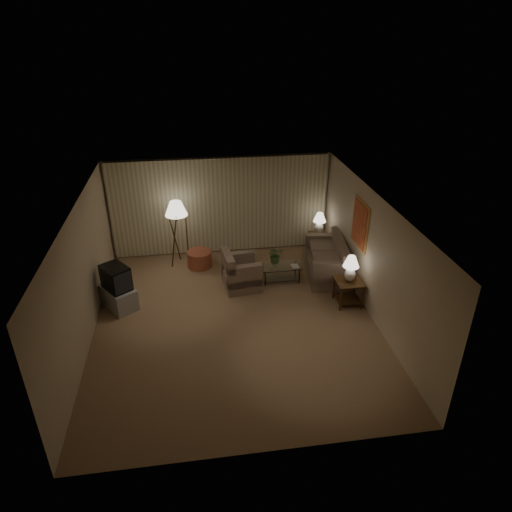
{
  "coord_description": "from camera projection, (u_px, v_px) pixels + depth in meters",
  "views": [
    {
      "loc": [
        -0.75,
        -8.22,
        5.88
      ],
      "look_at": [
        0.56,
        0.6,
        1.23
      ],
      "focal_mm": 32.0,
      "sensor_mm": 36.0,
      "label": 1
    }
  ],
  "objects": [
    {
      "name": "armchair",
      "position": [
        241.0,
        273.0,
        11.1
      ],
      "size": [
        1.09,
        1.05,
        0.75
      ],
      "rotation": [
        0.0,
        0.0,
        1.69
      ],
      "color": "gray",
      "rests_on": "ground"
    },
    {
      "name": "crt_tv",
      "position": [
        116.0,
        278.0,
        10.11
      ],
      "size": [
        1.08,
        1.07,
        0.55
      ],
      "primitive_type": "cube",
      "rotation": [
        0.0,
        0.0,
        -0.95
      ],
      "color": "black",
      "rests_on": "tv_cabinet"
    },
    {
      "name": "flowers",
      "position": [
        275.0,
        253.0,
        11.15
      ],
      "size": [
        0.44,
        0.4,
        0.44
      ],
      "primitive_type": "imported",
      "rotation": [
        0.0,
        0.0,
        0.15
      ],
      "color": "#456C30",
      "rests_on": "vase"
    },
    {
      "name": "ottoman",
      "position": [
        200.0,
        259.0,
        12.09
      ],
      "size": [
        0.84,
        0.84,
        0.43
      ],
      "primitive_type": "cylinder",
      "rotation": [
        0.0,
        0.0,
        0.38
      ],
      "color": "#AD563A",
      "rests_on": "ground"
    },
    {
      "name": "floor_lamp",
      "position": [
        178.0,
        232.0,
        11.88
      ],
      "size": [
        0.58,
        0.58,
        1.78
      ],
      "color": "#361E0E",
      "rests_on": "ground"
    },
    {
      "name": "book",
      "position": [
        292.0,
        267.0,
        11.28
      ],
      "size": [
        0.19,
        0.25,
        0.02
      ],
      "primitive_type": "imported",
      "rotation": [
        0.0,
        0.0,
        0.09
      ],
      "color": "olive",
      "rests_on": "coffee_table"
    },
    {
      "name": "coffee_table",
      "position": [
        281.0,
        271.0,
        11.41
      ],
      "size": [
        0.99,
        0.54,
        0.41
      ],
      "color": "silver",
      "rests_on": "ground"
    },
    {
      "name": "room_shell",
      "position": [
        227.0,
        220.0,
        10.54
      ],
      "size": [
        6.04,
        7.02,
        2.72
      ],
      "color": "beige",
      "rests_on": "ground"
    },
    {
      "name": "ground",
      "position": [
        235.0,
        320.0,
        10.02
      ],
      "size": [
        7.0,
        7.0,
        0.0
      ],
      "primitive_type": "plane",
      "color": "#A7795C",
      "rests_on": "ground"
    },
    {
      "name": "sofa",
      "position": [
        326.0,
        261.0,
        11.59
      ],
      "size": [
        1.99,
        1.35,
        0.78
      ],
      "rotation": [
        0.0,
        0.0,
        -1.71
      ],
      "color": "gray",
      "rests_on": "ground"
    },
    {
      "name": "vase",
      "position": [
        275.0,
        264.0,
        11.29
      ],
      "size": [
        0.15,
        0.15,
        0.15
      ],
      "primitive_type": "imported",
      "rotation": [
        0.0,
        0.0,
        -0.03
      ],
      "color": "white",
      "rests_on": "coffee_table"
    },
    {
      "name": "side_table_far",
      "position": [
        318.0,
        240.0,
        12.71
      ],
      "size": [
        0.51,
        0.42,
        0.6
      ],
      "color": "#361E0E",
      "rests_on": "ground"
    },
    {
      "name": "side_table_near",
      "position": [
        349.0,
        288.0,
        10.42
      ],
      "size": [
        0.61,
        0.61,
        0.6
      ],
      "color": "#361E0E",
      "rests_on": "ground"
    },
    {
      "name": "tv_cabinet",
      "position": [
        119.0,
        298.0,
        10.35
      ],
      "size": [
        1.33,
        1.31,
        0.5
      ],
      "primitive_type": "cube",
      "rotation": [
        0.0,
        0.0,
        -0.95
      ],
      "color": "#AEAFB1",
      "rests_on": "ground"
    },
    {
      "name": "table_lamp_near",
      "position": [
        351.0,
        266.0,
        10.16
      ],
      "size": [
        0.36,
        0.36,
        0.63
      ],
      "color": "white",
      "rests_on": "side_table_near"
    },
    {
      "name": "table_lamp_far",
      "position": [
        319.0,
        221.0,
        12.45
      ],
      "size": [
        0.35,
        0.35,
        0.61
      ],
      "color": "white",
      "rests_on": "side_table_far"
    }
  ]
}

